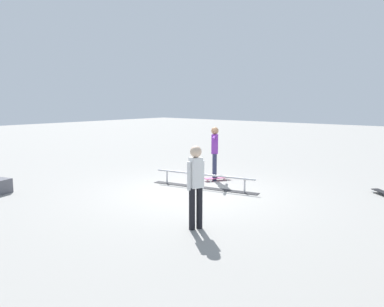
{
  "coord_description": "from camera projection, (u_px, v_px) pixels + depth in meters",
  "views": [
    {
      "loc": [
        -5.82,
        7.17,
        2.35
      ],
      "look_at": [
        0.09,
        -0.02,
        1.0
      ],
      "focal_mm": 34.26,
      "sensor_mm": 36.0,
      "label": 1
    }
  ],
  "objects": [
    {
      "name": "skater_main",
      "position": [
        215.0,
        150.0,
        10.76
      ],
      "size": [
        0.73,
        1.13,
        1.59
      ],
      "rotation": [
        0.0,
        0.0,
        2.12
      ],
      "color": "#2D3351",
      "rests_on": "ground_plane"
    },
    {
      "name": "grind_rail",
      "position": [
        204.0,
        182.0,
        9.91
      ],
      "size": [
        3.06,
        0.85,
        0.39
      ],
      "rotation": [
        0.0,
        0.0,
        0.2
      ],
      "color": "black",
      "rests_on": "ground_plane"
    },
    {
      "name": "ground_plane",
      "position": [
        194.0,
        192.0,
        9.48
      ],
      "size": [
        60.0,
        60.0,
        0.0
      ],
      "primitive_type": "plane",
      "color": "gray"
    },
    {
      "name": "bystander_white_shirt",
      "position": [
        196.0,
        183.0,
        6.64
      ],
      "size": [
        0.24,
        0.35,
        1.55
      ],
      "rotation": [
        0.0,
        0.0,
        4.32
      ],
      "color": "black",
      "rests_on": "ground_plane"
    },
    {
      "name": "skateboard_main",
      "position": [
        217.0,
        178.0,
        10.84
      ],
      "size": [
        0.56,
        0.8,
        0.09
      ],
      "rotation": [
        0.0,
        0.0,
        1.07
      ],
      "color": "#E05993",
      "rests_on": "ground_plane"
    },
    {
      "name": "loose_skateboard_black",
      "position": [
        384.0,
        193.0,
        9.11
      ],
      "size": [
        0.72,
        0.7,
        0.09
      ],
      "rotation": [
        0.0,
        0.0,
        2.38
      ],
      "color": "black",
      "rests_on": "ground_plane"
    }
  ]
}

